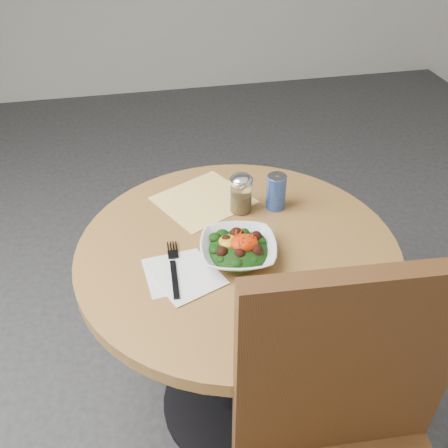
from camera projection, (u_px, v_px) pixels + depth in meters
The scene contains 8 objects.
ground at pixel (235, 403), 1.84m from camera, with size 6.00×6.00×0.00m, color #2C2C2F.
table at pixel (237, 297), 1.51m from camera, with size 0.90×0.90×0.75m.
cloth_napkin at pixel (203, 200), 1.57m from camera, with size 0.26×0.24×0.00m, color #FFB30D.
paper_napkins at pixel (182, 275), 1.29m from camera, with size 0.22×0.21×0.00m.
salad_bowl at pixel (238, 249), 1.33m from camera, with size 0.24×0.24×0.08m.
fork at pixel (174, 267), 1.31m from camera, with size 0.04×0.22×0.00m.
spice_shaker at pixel (241, 194), 1.49m from camera, with size 0.07×0.07×0.12m.
beverage_can at pixel (276, 192), 1.51m from camera, with size 0.06×0.06×0.12m.
Camera 1 is at (-0.25, -1.04, 1.64)m, focal length 40.00 mm.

